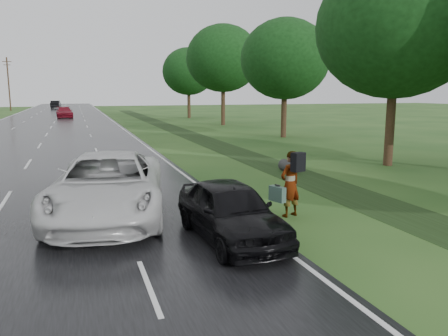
% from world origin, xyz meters
% --- Properties ---
extents(road, '(14.00, 180.00, 0.04)m').
position_xyz_m(road, '(0.00, 45.00, 0.02)').
color(road, black).
rests_on(road, ground).
extents(edge_stripe_east, '(0.12, 180.00, 0.01)m').
position_xyz_m(edge_stripe_east, '(6.75, 45.00, 0.04)').
color(edge_stripe_east, silver).
rests_on(edge_stripe_east, road).
extents(center_line, '(0.12, 180.00, 0.01)m').
position_xyz_m(center_line, '(0.00, 45.00, 0.04)').
color(center_line, silver).
rests_on(center_line, road).
extents(drainage_ditch, '(2.20, 120.00, 0.56)m').
position_xyz_m(drainage_ditch, '(11.50, 18.71, 0.04)').
color(drainage_ditch, black).
rests_on(drainage_ditch, ground).
extents(utility_pole_distant, '(1.60, 0.26, 10.00)m').
position_xyz_m(utility_pole_distant, '(-9.20, 85.00, 5.20)').
color(utility_pole_distant, '#382416').
rests_on(utility_pole_distant, ground).
extents(tree_east_b, '(7.60, 7.60, 10.11)m').
position_xyz_m(tree_east_b, '(17.00, 10.00, 6.68)').
color(tree_east_b, '#382416').
rests_on(tree_east_b, ground).
extents(tree_east_c, '(7.00, 7.00, 9.29)m').
position_xyz_m(tree_east_c, '(18.20, 24.00, 6.14)').
color(tree_east_c, '#382416').
rests_on(tree_east_c, ground).
extents(tree_east_d, '(8.00, 8.00, 10.76)m').
position_xyz_m(tree_east_d, '(17.80, 38.00, 7.15)').
color(tree_east_d, '#382416').
rests_on(tree_east_d, ground).
extents(tree_east_f, '(7.20, 7.20, 9.62)m').
position_xyz_m(tree_east_f, '(17.50, 52.00, 6.37)').
color(tree_east_f, '#382416').
rests_on(tree_east_f, ground).
extents(pedestrian, '(1.01, 0.77, 1.94)m').
position_xyz_m(pedestrian, '(8.18, 3.45, 1.00)').
color(pedestrian, '#A5998C').
rests_on(pedestrian, ground).
extents(white_pickup, '(4.12, 6.99, 1.83)m').
position_xyz_m(white_pickup, '(3.16, 5.00, 0.95)').
color(white_pickup, silver).
rests_on(white_pickup, road).
extents(dark_sedan, '(1.95, 4.35, 1.45)m').
position_xyz_m(dark_sedan, '(5.83, 2.00, 0.77)').
color(dark_sedan, black).
rests_on(dark_sedan, road).
extents(far_car_red, '(2.42, 5.29, 1.50)m').
position_xyz_m(far_car_red, '(1.00, 57.67, 0.79)').
color(far_car_red, maroon).
rests_on(far_car_red, road).
extents(far_car_dark, '(2.11, 5.23, 1.69)m').
position_xyz_m(far_car_dark, '(-1.43, 94.17, 0.88)').
color(far_car_dark, black).
rests_on(far_car_dark, road).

